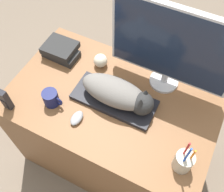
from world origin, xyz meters
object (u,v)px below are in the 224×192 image
Objects in this scene: monitor at (173,48)px; baseball at (100,61)px; computer_mouse at (77,118)px; coffee_mug at (51,98)px; cat at (120,94)px; pen_cup at (183,161)px; book_stack at (60,51)px; keyboard at (114,100)px; phone at (5,100)px.

baseball is (-0.37, -0.05, -0.23)m from monitor.
computer_mouse is 0.80× the size of coffee_mug.
cat is 0.25m from computer_mouse.
monitor is (0.16, 0.23, 0.19)m from cat.
cat is 0.44m from pen_cup.
cat is at bearing 51.34° from computer_mouse.
baseball and book_stack have the same top height.
pen_cup is (0.43, -0.18, 0.04)m from keyboard.
coffee_mug reaches higher than computer_mouse.
monitor is at bearing 50.79° from keyboard.
pen_cup is at bearing -59.71° from monitor.
coffee_mug is at bearing 178.48° from pen_cup.
pen_cup reaches higher than cat.
pen_cup is at bearing -1.52° from coffee_mug.
coffee_mug is at bearing -106.98° from baseball.
keyboard is at bearing -180.00° from cat.
monitor is at bearing 55.49° from cat.
keyboard is 0.22m from computer_mouse.
phone is at bearing -122.12° from baseball.
monitor is 4.56× the size of phone.
baseball reaches higher than computer_mouse.
computer_mouse is 0.45m from book_stack.
pen_cup is at bearing 1.04° from computer_mouse.
baseball is (0.10, 0.34, -0.00)m from coffee_mug.
keyboard is 0.40m from monitor.
keyboard is 5.59× the size of baseball.
monitor reaches higher than baseball.
baseball is (-0.06, 0.37, 0.02)m from computer_mouse.
coffee_mug reaches higher than book_stack.
coffee_mug is 0.81× the size of phone.
coffee_mug reaches higher than baseball.
baseball is 0.38× the size of book_stack.
book_stack is (-0.14, 0.30, -0.00)m from coffee_mug.
keyboard is 3.98× the size of coffee_mug.
pen_cup is (0.55, 0.01, 0.04)m from computer_mouse.
baseball is at bearing 134.18° from keyboard.
pen_cup is at bearing -22.28° from keyboard.
keyboard is 0.45m from book_stack.
cat is 0.28m from baseball.
coffee_mug is at bearing -151.20° from keyboard.
computer_mouse is 1.12× the size of baseball.
monitor is at bearing 53.59° from computer_mouse.
computer_mouse is at bearing -178.96° from pen_cup.
phone reaches higher than keyboard.
book_stack reaches higher than computer_mouse.
keyboard is 2.13× the size of book_stack.
phone is at bearing -142.26° from monitor.
cat reaches higher than baseball.
coffee_mug is at bearing -140.64° from monitor.
baseball is at bearing -172.74° from monitor.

